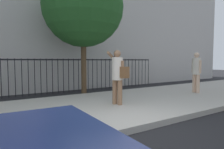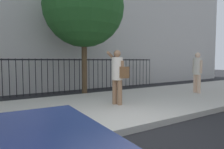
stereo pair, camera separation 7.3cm
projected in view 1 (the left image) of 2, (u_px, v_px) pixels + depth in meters
ground_plane at (133, 134)px, 4.13m from camera, size 60.00×60.00×0.00m
sidewalk at (86, 109)px, 5.97m from camera, size 28.00×4.40×0.15m
iron_fence at (49, 72)px, 8.99m from camera, size 12.03×0.04×1.60m
pedestrian_on_phone at (118, 73)px, 6.16m from camera, size 0.52×0.71×1.68m
pedestrian_walking at (196, 70)px, 8.49m from camera, size 0.39×0.48×1.70m
street_tree_mid at (83, 7)px, 8.37m from camera, size 3.38×3.38×5.45m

